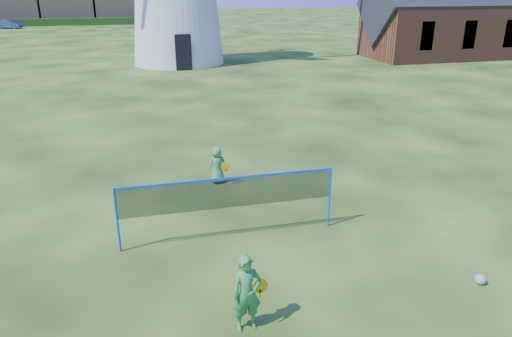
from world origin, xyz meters
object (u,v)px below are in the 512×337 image
object	(u,v)px
badminton_net	(228,194)
player_girl	(247,293)
car_right	(9,24)
chapel	(447,18)
player_boy	(217,165)
play_ball	(480,279)

from	to	relation	value
badminton_net	player_girl	size ratio (longest dim) A/B	3.53
car_right	player_girl	bearing A→B (deg)	-148.22
chapel	player_girl	bearing A→B (deg)	-129.13
chapel	player_girl	size ratio (longest dim) A/B	9.05
player_boy	play_ball	distance (m)	7.74
chapel	player_girl	distance (m)	36.71
badminton_net	play_ball	bearing A→B (deg)	-34.18
badminton_net	play_ball	world-z (taller)	badminton_net
chapel	car_right	distance (m)	55.17
player_girl	play_ball	distance (m)	4.87
chapel	badminton_net	world-z (taller)	chapel
player_boy	chapel	bearing A→B (deg)	-143.95
chapel	play_ball	world-z (taller)	chapel
chapel	car_right	bearing A→B (deg)	137.06
player_girl	player_boy	world-z (taller)	player_girl
chapel	badminton_net	size ratio (longest dim) A/B	2.56
chapel	play_ball	distance (m)	33.81
chapel	player_boy	size ratio (longest dim) A/B	11.50
badminton_net	play_ball	size ratio (longest dim) A/B	22.95
badminton_net	player_girl	xyz separation A→B (m)	(-0.32, -3.20, -0.43)
chapel	play_ball	size ratio (longest dim) A/B	58.76
badminton_net	player_boy	bearing A→B (deg)	84.60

